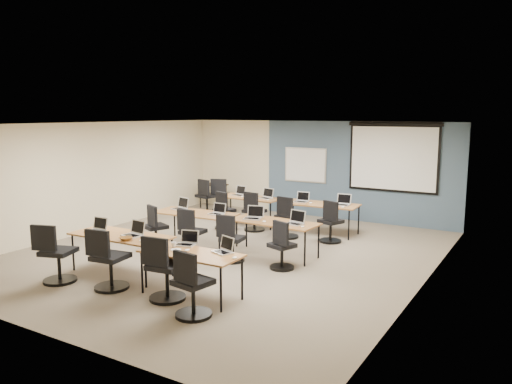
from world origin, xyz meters
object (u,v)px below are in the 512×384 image
Objects in this scene: training_table_back_right at (320,205)px; training_table_front_left at (121,237)px; training_table_front_right at (191,255)px; laptop_5 at (217,212)px; training_table_back_left at (250,199)px; laptop_11 at (343,202)px; task_chair_2 at (164,274)px; whiteboard at (305,165)px; laptop_0 at (97,228)px; laptop_3 at (224,249)px; laptop_6 at (253,216)px; laptop_2 at (187,241)px; task_chair_3 at (191,290)px; task_chair_4 at (155,231)px; task_chair_6 at (231,242)px; task_chair_10 at (287,221)px; task_chair_9 at (254,215)px; laptop_4 at (181,206)px; training_table_mid_left at (195,214)px; task_chair_11 at (331,225)px; laptop_9 at (266,196)px; task_chair_7 at (282,249)px; spare_chair_b at (206,200)px; laptop_7 at (296,221)px; task_chair_8 at (224,214)px; utility_table at (213,187)px; training_table_mid_right at (274,223)px; task_chair_5 at (191,236)px; laptop_8 at (239,193)px; task_chair_1 at (108,264)px; spare_chair_a at (224,199)px; laptop_1 at (134,232)px.

training_table_front_left is at bearing -114.91° from training_table_back_right.
laptop_5 reaches higher than training_table_front_right.
training_table_back_left is 4.91× the size of laptop_11.
whiteboard is at bearing 90.96° from task_chair_2.
laptop_0 is (-1.19, -6.56, -0.66)m from whiteboard.
laptop_6 is at bearing 130.07° from laptop_3.
task_chair_3 is at bearing -65.75° from laptop_2.
task_chair_4 is 2.19m from laptop_6.
task_chair_10 reaches higher than task_chair_6.
training_table_front_left is 1.94× the size of task_chair_9.
laptop_4 is at bearing -99.37° from training_table_back_left.
task_chair_4 is at bearing -130.26° from training_table_mid_left.
task_chair_2 is 1.07× the size of task_chair_11.
task_chair_4 reaches higher than training_table_back_right.
whiteboard reaches higher than laptop_5.
training_table_back_right is 5.38m from laptop_0.
laptop_3 is at bearing -57.73° from task_chair_9.
laptop_9 is 0.34× the size of task_chair_10.
spare_chair_b is (-4.29, 3.43, 0.04)m from task_chair_7.
laptop_0 is 0.34× the size of task_chair_11.
training_table_back_left is 1.74× the size of task_chair_11.
training_table_mid_left is at bearing -43.67° from spare_chair_b.
laptop_7 is (-0.01, 3.37, 0.38)m from task_chair_3.
laptop_3 is 4.53m from task_chair_9.
task_chair_8 is 2.99m from laptop_11.
utility_table is (-4.63, 3.63, -0.15)m from laptop_7.
training_table_mid_right is 4.61m from spare_chair_b.
task_chair_9 is (-1.99, 1.66, -0.38)m from laptop_7.
task_chair_3 is 1.02× the size of task_chair_9.
task_chair_7 is (1.06, -0.73, -0.40)m from laptop_6.
spare_chair_b is (-4.31, 1.11, 0.03)m from task_chair_11.
training_table_back_right is at bearing 148.60° from task_chair_11.
laptop_2 is 2.37m from laptop_6.
task_chair_3 is 2.85× the size of laptop_7.
task_chair_3 reaches higher than training_table_mid_right.
training_table_mid_right is at bearing -104.16° from laptop_11.
laptop_5 is 0.90× the size of laptop_11.
training_table_mid_right is at bearing 25.47° from task_chair_5.
laptop_0 is at bearing -74.70° from utility_table.
task_chair_3 reaches higher than laptop_8.
task_chair_9 is at bearing 91.95° from laptop_5.
laptop_3 is 2.53m from task_chair_5.
laptop_8 is at bearing 92.01° from task_chair_1.
laptop_6 is at bearing -53.77° from training_table_back_left.
spare_chair_a is at bearing 153.65° from training_table_back_left.
task_chair_7 is at bearing -73.65° from laptop_7.
laptop_11 is at bearing 73.28° from laptop_1.
task_chair_8 is (-0.30, 1.55, -0.28)m from training_table_mid_left.
task_chair_5 is 1.01× the size of task_chair_8.
laptop_3 is 1.01× the size of laptop_5.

